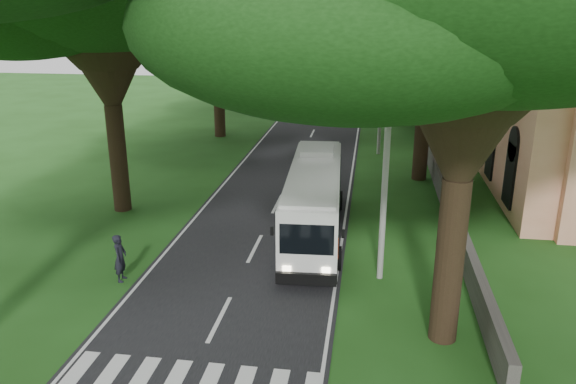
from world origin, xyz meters
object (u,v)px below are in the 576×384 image
(pole_near, at_px, (385,178))
(pedestrian, at_px, (120,258))
(distant_car_a, at_px, (299,109))
(pole_mid, at_px, (381,97))
(coach_bus, at_px, (314,198))
(distant_car_c, at_px, (347,81))
(pole_far, at_px, (380,67))

(pole_near, height_order, pedestrian, pole_near)
(pole_near, height_order, distant_car_a, pole_near)
(pole_near, relative_size, pole_mid, 1.00)
(coach_bus, relative_size, pedestrian, 5.82)
(pole_near, xyz_separation_m, distant_car_c, (-4.04, 56.76, -3.51))
(pole_near, xyz_separation_m, distant_car_a, (-7.66, 33.59, -3.45))
(coach_bus, bearing_deg, distant_car_c, 88.07)
(distant_car_c, bearing_deg, coach_bus, 99.21)
(distant_car_c, bearing_deg, pole_near, 102.24)
(pole_near, height_order, pole_far, same)
(distant_car_a, bearing_deg, pole_mid, 109.27)
(coach_bus, xyz_separation_m, distant_car_c, (-0.96, 52.60, -1.11))
(pole_mid, height_order, pole_far, same)
(pole_far, xyz_separation_m, distant_car_a, (-7.66, -6.41, -3.45))
(distant_car_c, bearing_deg, distant_car_a, 89.30)
(pole_mid, xyz_separation_m, pedestrian, (-10.08, -21.72, -3.21))
(pole_mid, bearing_deg, coach_bus, -101.00)
(pole_near, relative_size, pole_far, 1.00)
(pole_mid, bearing_deg, pole_far, 90.00)
(coach_bus, bearing_deg, pole_mid, 76.02)
(pole_mid, xyz_separation_m, distant_car_a, (-7.66, 13.59, -3.45))
(pole_near, relative_size, distant_car_c, 1.83)
(distant_car_a, bearing_deg, pedestrian, 75.94)
(pole_far, bearing_deg, pole_near, -90.00)
(pole_far, distance_m, coach_bus, 36.05)
(distant_car_a, xyz_separation_m, distant_car_c, (3.61, 23.18, -0.06))
(pole_far, bearing_deg, pole_mid, -90.00)
(distant_car_a, height_order, pedestrian, pedestrian)
(distant_car_a, bearing_deg, pole_far, -150.17)
(pole_near, xyz_separation_m, pedestrian, (-10.08, -1.72, -3.21))
(coach_bus, height_order, pedestrian, coach_bus)
(pole_far, xyz_separation_m, coach_bus, (-3.08, -35.83, -2.41))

